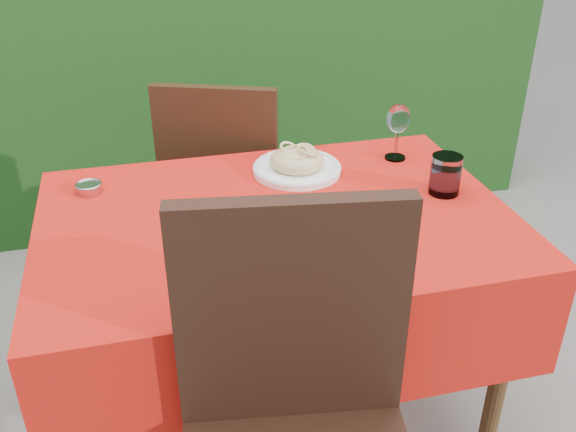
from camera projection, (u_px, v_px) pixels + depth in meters
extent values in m
plane|color=slate|center=(278.00, 415.00, 2.09)|extent=(60.00, 60.00, 0.00)
cube|color=black|center=(201.00, 49.00, 3.01)|extent=(3.20, 0.55, 1.60)
cube|color=#4D3118|center=(276.00, 224.00, 1.73)|extent=(1.20, 0.80, 0.04)
cylinder|color=#4D3118|center=(499.00, 378.00, 1.74)|extent=(0.05, 0.05, 0.70)
cylinder|color=#4D3118|center=(92.00, 292.00, 2.09)|extent=(0.05, 0.05, 0.70)
cylinder|color=#4D3118|center=(401.00, 249.00, 2.32)|extent=(0.05, 0.05, 0.70)
cube|color=red|center=(277.00, 264.00, 1.80)|extent=(1.26, 0.86, 0.32)
cube|color=black|center=(292.00, 314.00, 1.28)|extent=(0.47, 0.12, 0.52)
cube|color=black|center=(231.00, 192.00, 2.48)|extent=(0.55, 0.55, 0.04)
cube|color=black|center=(216.00, 152.00, 2.19)|extent=(0.41, 0.19, 0.46)
cylinder|color=black|center=(284.00, 225.00, 2.73)|extent=(0.04, 0.04, 0.43)
cylinder|color=black|center=(201.00, 220.00, 2.77)|extent=(0.04, 0.04, 0.43)
cylinder|color=black|center=(271.00, 273.00, 2.42)|extent=(0.04, 0.04, 0.43)
cylinder|color=black|center=(178.00, 266.00, 2.46)|extent=(0.04, 0.04, 0.43)
cylinder|color=white|center=(271.00, 238.00, 1.60)|extent=(0.30, 0.30, 0.02)
cylinder|color=#BF6F1A|center=(271.00, 232.00, 1.59)|extent=(0.32, 0.32, 0.02)
cylinder|color=#9E1D0A|center=(271.00, 227.00, 1.58)|extent=(0.26, 0.26, 0.01)
cylinder|color=white|center=(297.00, 169.00, 1.95)|extent=(0.27, 0.27, 0.02)
ellipsoid|color=#D7BE86|center=(297.00, 160.00, 1.94)|extent=(0.21, 0.21, 0.07)
cylinder|color=silver|center=(445.00, 175.00, 1.81)|extent=(0.09, 0.09, 0.11)
cylinder|color=#91AEC5|center=(445.00, 180.00, 1.81)|extent=(0.07, 0.07, 0.08)
cylinder|color=silver|center=(395.00, 157.00, 2.04)|extent=(0.07, 0.07, 0.01)
cylinder|color=silver|center=(396.00, 143.00, 2.02)|extent=(0.01, 0.01, 0.09)
ellipsoid|color=silver|center=(398.00, 118.00, 1.98)|extent=(0.07, 0.07, 0.09)
cube|color=#B9B9C1|center=(182.00, 229.00, 1.65)|extent=(0.04, 0.19, 0.01)
cylinder|color=#B3B3BA|center=(89.00, 188.00, 1.83)|extent=(0.07, 0.07, 0.03)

